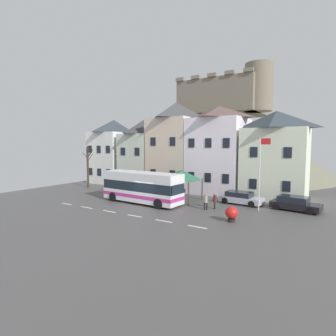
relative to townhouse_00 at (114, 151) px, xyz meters
name	(u,v)px	position (x,y,z in m)	size (l,w,h in m)	color
ground_plane	(140,208)	(14.76, -12.40, -5.09)	(40.00, 60.00, 0.07)	#4F4C4C
townhouse_00	(114,151)	(0.00, 0.00, 0.00)	(5.74, 6.86, 10.13)	white
townhouse_01	(144,153)	(6.12, -0.05, -0.12)	(5.12, 6.75, 9.89)	silver
townhouse_02	(176,146)	(11.63, 0.02, 0.93)	(6.03, 6.90, 11.99)	beige
townhouse_03	(218,150)	(18.03, -0.13, 0.45)	(6.62, 6.59, 11.03)	white
townhouse_04	(275,155)	(25.03, -0.54, -0.09)	(6.76, 5.77, 9.94)	silver
hilltop_castle	(225,140)	(11.68, 19.93, 1.97)	(41.44, 41.44, 20.16)	#706F5A
transit_bus	(142,188)	(13.60, -10.55, -3.42)	(9.30, 3.08, 3.26)	white
bus_shelter	(182,175)	(16.68, -7.32, -2.18)	(3.60, 3.60, 3.41)	#473D33
parked_car_00	(295,203)	(27.82, -5.59, -4.41)	(4.55, 2.48, 1.34)	black
parked_car_01	(241,198)	(22.65, -5.49, -4.43)	(4.49, 2.34, 1.28)	silver
parked_car_02	(122,186)	(6.73, -5.94, -4.44)	(4.53, 2.26, 1.26)	maroon
pedestrian_00	(206,200)	(20.57, -9.75, -4.17)	(0.34, 0.33, 1.57)	black
pedestrian_01	(215,200)	(21.20, -8.99, -4.20)	(0.34, 0.34, 1.54)	#38332D
public_bench	(179,192)	(15.04, -5.05, -4.60)	(1.51, 0.48, 0.87)	brown
flagpole	(260,169)	(25.03, -7.54, -1.10)	(0.95, 0.10, 6.82)	silver
harbour_buoy	(232,213)	(24.00, -12.42, -4.37)	(1.00, 1.00, 1.25)	black
bare_tree_00	(88,166)	(0.69, -6.27, -1.97)	(2.23, 1.21, 6.02)	#382D28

